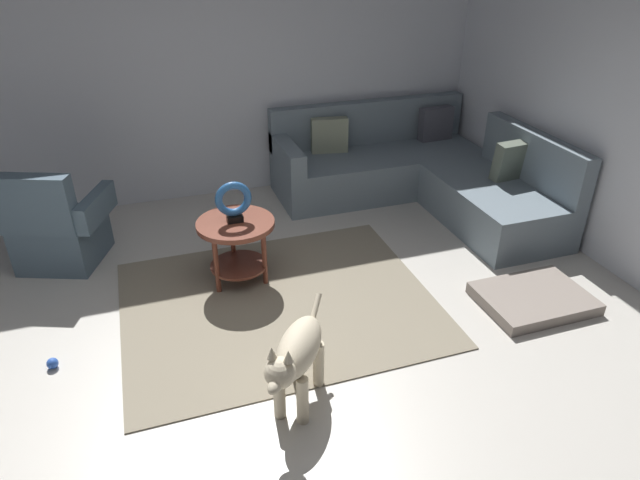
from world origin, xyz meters
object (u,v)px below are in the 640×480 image
at_px(sectional_couch, 419,174).
at_px(dog_toy_ball, 52,363).
at_px(dog, 296,356).
at_px(armchair, 57,229).
at_px(dog_bed_mat, 533,298).
at_px(side_table, 236,236).
at_px(torus_sculpture, 234,201).

xyz_separation_m(sectional_couch, dog_toy_ball, (-3.41, -1.54, -0.26)).
xyz_separation_m(sectional_couch, dog, (-2.00, -2.35, 0.09)).
xyz_separation_m(armchair, dog_bed_mat, (3.40, -1.77, -0.28)).
bearing_deg(side_table, sectional_couch, 24.00).
distance_m(armchair, dog_toy_ball, 1.41).
relative_size(torus_sculpture, dog_toy_ball, 4.45).
distance_m(dog_bed_mat, dog, 2.06).
bearing_deg(torus_sculpture, sectional_couch, 24.00).
relative_size(torus_sculpture, dog_bed_mat, 0.41).
xyz_separation_m(sectional_couch, side_table, (-2.06, -0.92, 0.12)).
bearing_deg(torus_sculpture, armchair, 150.93).
bearing_deg(side_table, armchair, 150.93).
relative_size(side_table, dog_bed_mat, 0.75).
relative_size(armchair, torus_sculpture, 2.96).
distance_m(sectional_couch, dog_bed_mat, 1.95).
distance_m(armchair, dog_bed_mat, 3.85).
bearing_deg(armchair, dog, -35.71).
xyz_separation_m(sectional_couch, torus_sculpture, (-2.06, -0.92, 0.42)).
height_order(sectional_couch, dog_toy_ball, sectional_couch).
bearing_deg(dog_bed_mat, dog, -168.11).
bearing_deg(dog_bed_mat, sectional_couch, 89.64).
distance_m(side_table, dog_toy_ball, 1.54).
relative_size(armchair, dog_toy_ball, 13.15).
height_order(sectional_couch, dog, sectional_couch).
bearing_deg(dog, torus_sculpture, -52.32).
bearing_deg(torus_sculpture, dog_toy_ball, -155.22).
bearing_deg(armchair, sectional_couch, 24.13).
xyz_separation_m(torus_sculpture, dog_toy_ball, (-1.35, -0.63, -0.67)).
distance_m(side_table, torus_sculpture, 0.29).
bearing_deg(torus_sculpture, dog_bed_mat, -26.49).
height_order(armchair, side_table, armchair).
distance_m(armchair, torus_sculpture, 1.60).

